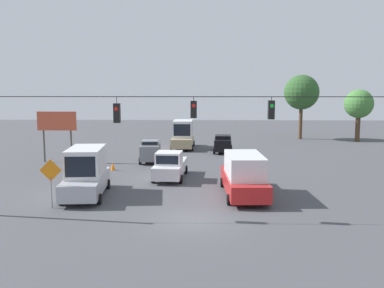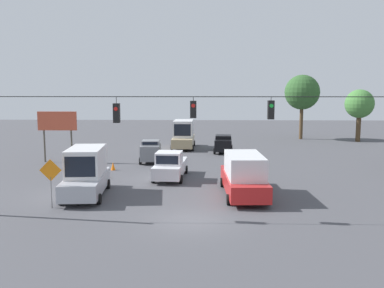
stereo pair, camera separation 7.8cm
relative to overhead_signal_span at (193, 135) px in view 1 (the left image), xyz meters
The scene contains 16 objects.
ground_plane 4.47m from the overhead_signal_span, 91.93° to the left, with size 140.00×140.00×0.00m, color #47474C.
overhead_signal_span is the anchor object (origin of this frame).
sedan_grey_withflow_far 17.78m from the overhead_signal_span, 75.59° to the right, with size 2.11×3.97×2.03m.
pickup_truck_white_withflow_mid 10.49m from the overhead_signal_span, 78.47° to the right, with size 2.50×5.70×2.12m.
box_truck_red_crossing_near 6.34m from the overhead_signal_span, 124.29° to the right, with size 2.77×7.17×2.71m.
box_truck_silver_parked_shoulder 8.68m from the overhead_signal_span, 32.19° to the right, with size 2.86×6.29×3.08m.
box_truck_tan_withflow_deep 26.53m from the overhead_signal_span, 86.17° to the right, with size 2.59×6.24×3.18m.
sedan_black_oncoming_deep 23.56m from the overhead_signal_span, 96.53° to the right, with size 2.17×4.35×1.84m.
traffic_cone_nearest 8.90m from the overhead_signal_span, 28.50° to the right, with size 0.37×0.37×0.68m, color orange.
traffic_cone_second 10.57m from the overhead_signal_span, 44.65° to the right, with size 0.37×0.37×0.68m, color orange.
traffic_cone_third 12.63m from the overhead_signal_span, 54.33° to the right, with size 0.37×0.37×0.68m, color orange.
traffic_cone_fourth 15.22m from the overhead_signal_span, 61.37° to the right, with size 0.37×0.37×0.68m, color orange.
roadside_billboard 21.15m from the overhead_signal_span, 52.26° to the right, with size 3.62×0.16×4.69m.
work_zone_sign 8.60m from the overhead_signal_span, 10.09° to the right, with size 1.27×0.06×2.84m.
tree_horizon_left 38.66m from the overhead_signal_span, 121.75° to the right, with size 3.65×3.65×6.67m.
tree_horizon_right 38.10m from the overhead_signal_span, 111.02° to the right, with size 4.63×4.63×8.59m.
Camera 1 is at (-0.48, 21.50, 6.83)m, focal length 40.00 mm.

